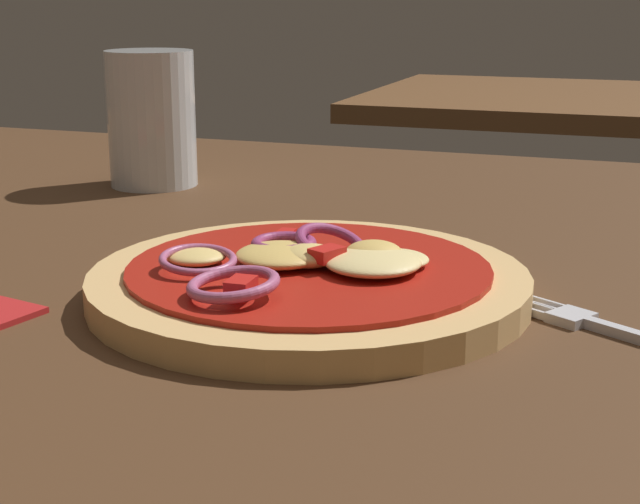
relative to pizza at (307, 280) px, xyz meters
The scene contains 4 objects.
dining_table 0.03m from the pizza, 87.96° to the left, with size 1.49×0.92×0.03m.
pizza is the anchor object (origin of this frame).
fork 0.16m from the pizza, ahead, with size 0.15×0.09×0.00m.
beer_glass 0.33m from the pizza, 132.86° to the left, with size 0.07×0.07×0.11m.
Camera 1 is at (0.17, -0.47, 0.18)m, focal length 54.59 mm.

